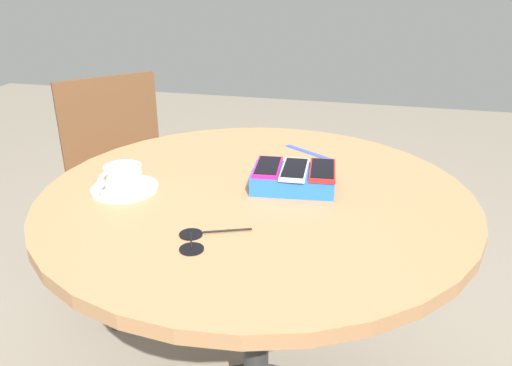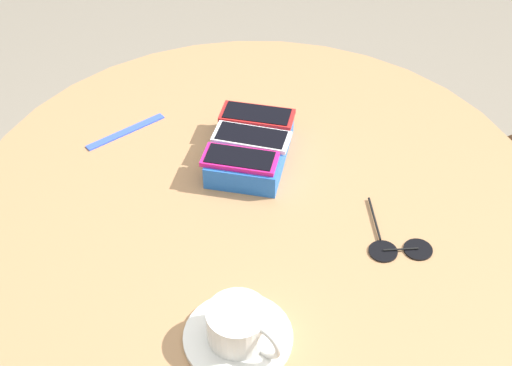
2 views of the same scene
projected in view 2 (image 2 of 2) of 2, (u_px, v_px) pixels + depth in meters
name	position (u px, v px, depth m)	size (l,w,h in m)	color
round_table	(256.00, 243.00, 1.35)	(1.03, 1.03, 0.78)	#2D2D2D
phone_box	(250.00, 149.00, 1.32)	(0.21, 0.15, 0.04)	blue
phone_red	(257.00, 115.00, 1.35)	(0.07, 0.14, 0.01)	red
phone_white	(252.00, 137.00, 1.30)	(0.07, 0.14, 0.01)	silver
phone_magenta	(240.00, 159.00, 1.25)	(0.07, 0.14, 0.01)	#D11975
saucer	(238.00, 337.00, 1.03)	(0.16, 0.16, 0.01)	silver
coffee_cup	(239.00, 325.00, 1.00)	(0.09, 0.12, 0.06)	silver
lanyard_strap	(126.00, 132.00, 1.39)	(0.17, 0.02, 0.00)	blue
sunglasses	(398.00, 247.00, 1.16)	(0.14, 0.13, 0.01)	black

